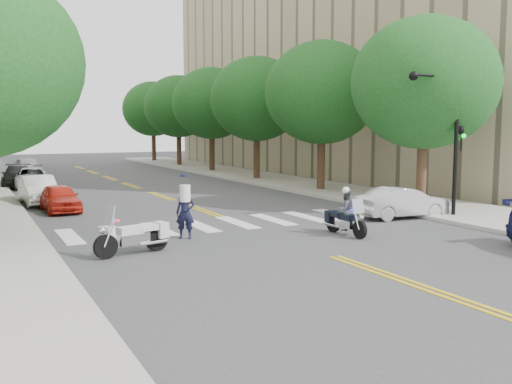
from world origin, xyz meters
TOP-DOWN VIEW (x-y plane):
  - ground at (0.00, 0.00)m, footprint 140.00×140.00m
  - sidewalk_right at (9.50, 22.00)m, footprint 5.00×60.00m
  - building_right at (26.00, 26.00)m, footprint 26.00×44.00m
  - tree_r_0 at (8.80, 6.00)m, footprint 6.40×6.40m
  - tree_r_1 at (8.80, 14.00)m, footprint 6.40×6.40m
  - tree_r_2 at (8.80, 22.00)m, footprint 6.40×6.40m
  - tree_r_3 at (8.80, 30.00)m, footprint 6.40×6.40m
  - tree_r_4 at (8.80, 38.00)m, footprint 6.40×6.40m
  - tree_r_5 at (8.80, 46.00)m, footprint 6.40×6.40m
  - traffic_signal_pole at (7.72, 3.50)m, footprint 2.82×0.42m
  - motorcycle_police at (2.21, 2.60)m, footprint 0.71×2.04m
  - motorcycle_parked at (-4.82, 2.93)m, footprint 2.30×0.94m
  - officer_standing at (-2.83, 4.43)m, footprint 0.74×0.67m
  - convertible at (6.45, 4.50)m, footprint 3.91×1.67m
  - parked_car_a at (-5.60, 12.65)m, footprint 1.53×3.54m
  - parked_car_b at (-6.12, 15.66)m, footprint 1.58×4.10m
  - parked_car_c at (-5.66, 23.50)m, footprint 2.15×4.44m
  - parked_car_d at (-6.30, 25.03)m, footprint 2.24×4.62m
  - parked_car_e at (-5.20, 30.64)m, footprint 2.05×4.53m

SIDE VIEW (x-z plane):
  - ground at x=0.00m, z-range 0.00..0.00m
  - sidewalk_right at x=9.50m, z-range 0.00..0.15m
  - motorcycle_parked at x=-4.82m, z-range -0.23..1.28m
  - parked_car_a at x=-5.60m, z-range 0.00..1.19m
  - parked_car_c at x=-5.66m, z-range 0.00..1.22m
  - convertible at x=6.45m, z-range 0.00..1.25m
  - parked_car_d at x=-6.30m, z-range 0.00..1.30m
  - parked_car_b at x=-6.12m, z-range 0.00..1.33m
  - motorcycle_police at x=2.21m, z-range -0.09..1.56m
  - parked_car_e at x=-5.20m, z-range 0.00..1.51m
  - officer_standing at x=-2.83m, z-range 0.00..1.70m
  - traffic_signal_pole at x=7.72m, z-range 0.72..6.72m
  - tree_r_0 at x=8.80m, z-range 1.33..9.78m
  - tree_r_1 at x=8.80m, z-range 1.33..9.78m
  - tree_r_2 at x=8.80m, z-range 1.33..9.78m
  - tree_r_3 at x=8.80m, z-range 1.33..9.78m
  - tree_r_4 at x=8.80m, z-range 1.33..9.78m
  - tree_r_5 at x=8.80m, z-range 1.33..9.78m
  - building_right at x=26.00m, z-range 0.00..22.00m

